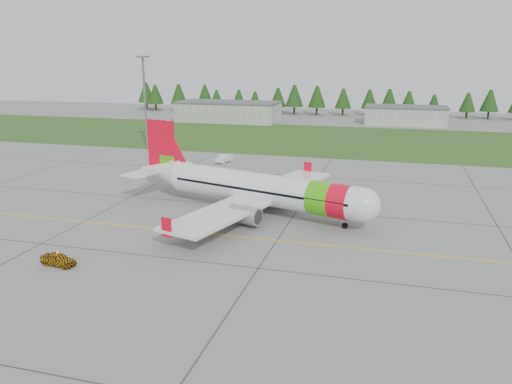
% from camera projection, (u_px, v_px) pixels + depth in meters
% --- Properties ---
extents(ground, '(320.00, 320.00, 0.00)m').
position_uv_depth(ground, '(165.00, 258.00, 51.49)').
color(ground, gray).
rests_on(ground, ground).
extents(aircraft, '(36.33, 34.29, 11.27)m').
position_uv_depth(aircraft, '(256.00, 189.00, 65.90)').
color(aircraft, white).
rests_on(aircraft, ground).
extents(follow_me_car, '(1.47, 1.67, 3.75)m').
position_uv_depth(follow_me_car, '(57.00, 248.00, 49.18)').
color(follow_me_car, orange).
rests_on(follow_me_car, ground).
extents(service_van, '(1.97, 1.90, 4.73)m').
position_uv_depth(service_van, '(224.00, 150.00, 97.93)').
color(service_van, silver).
rests_on(service_van, ground).
extents(grass_strip, '(320.00, 50.00, 0.03)m').
position_uv_depth(grass_strip, '(305.00, 138.00, 127.77)').
color(grass_strip, '#30561E').
rests_on(grass_strip, ground).
extents(taxi_guideline, '(120.00, 0.25, 0.02)m').
position_uv_depth(taxi_guideline, '(195.00, 232.00, 58.93)').
color(taxi_guideline, gold).
rests_on(taxi_guideline, ground).
extents(hangar_west, '(32.00, 14.00, 6.00)m').
position_uv_depth(hangar_west, '(228.00, 112.00, 160.79)').
color(hangar_west, '#A8A8A3').
rests_on(hangar_west, ground).
extents(hangar_east, '(24.00, 12.00, 5.20)m').
position_uv_depth(hangar_east, '(405.00, 116.00, 154.13)').
color(hangar_east, '#A8A8A3').
rests_on(hangar_east, ground).
extents(floodlight_mast, '(0.50, 0.50, 20.00)m').
position_uv_depth(floodlight_mast, '(145.00, 104.00, 111.11)').
color(floodlight_mast, slate).
rests_on(floodlight_mast, ground).
extents(treeline, '(160.00, 8.00, 10.00)m').
position_uv_depth(treeline, '(333.00, 101.00, 178.57)').
color(treeline, '#1C3F14').
rests_on(treeline, ground).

